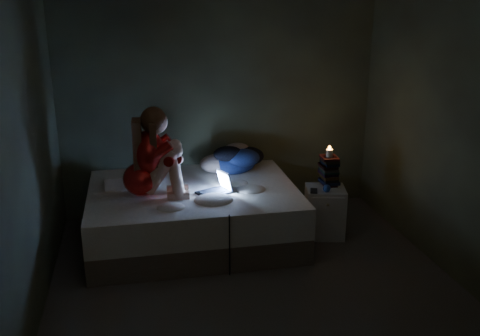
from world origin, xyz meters
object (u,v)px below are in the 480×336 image
object	(u,v)px
nightstand	(325,212)
woman	(140,153)
bed	(194,214)
candle	(329,152)
phone	(317,192)
laptop	(213,183)

from	to	relation	value
nightstand	woman	bearing A→B (deg)	-167.53
bed	woman	world-z (taller)	woman
nightstand	candle	xyz separation A→B (m)	(0.05, 0.10, 0.63)
nightstand	phone	bearing A→B (deg)	-131.90
woman	laptop	xyz separation A→B (m)	(0.69, -0.03, -0.34)
candle	phone	xyz separation A→B (m)	(-0.19, -0.19, -0.35)
woman	candle	size ratio (longest dim) A/B	11.26
laptop	candle	xyz separation A→B (m)	(1.25, 0.12, 0.21)
candle	woman	bearing A→B (deg)	-177.42
phone	nightstand	bearing A→B (deg)	41.58
phone	candle	bearing A→B (deg)	51.47
bed	candle	world-z (taller)	candle
bed	laptop	distance (m)	0.48
woman	laptop	distance (m)	0.77
bed	phone	bearing A→B (deg)	-11.85
bed	candle	distance (m)	1.56
nightstand	candle	world-z (taller)	candle
bed	laptop	bearing A→B (deg)	-45.22
laptop	phone	distance (m)	1.07
bed	candle	bearing A→B (deg)	-2.71
woman	nightstand	xyz separation A→B (m)	(1.89, -0.01, -0.76)
bed	laptop	xyz separation A→B (m)	(0.18, -0.19, 0.40)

